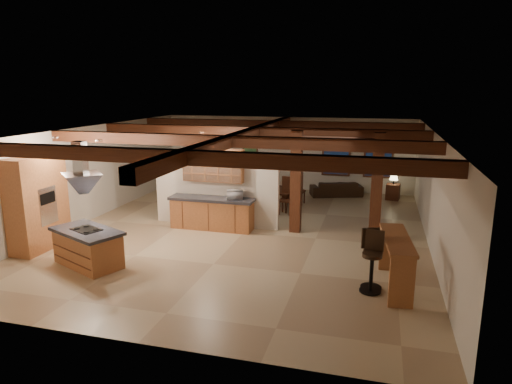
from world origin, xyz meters
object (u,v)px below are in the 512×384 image
sofa (336,189)px  kitchen_island (88,247)px  bar_counter (396,254)px  dining_table (273,198)px

sofa → kitchen_island: bearing=40.4°
bar_counter → dining_table: bearing=124.6°
sofa → bar_counter: (1.95, -7.92, 0.44)m
kitchen_island → dining_table: (2.93, 6.31, -0.11)m
dining_table → bar_counter: (3.92, -5.68, 0.40)m
bar_counter → sofa: bearing=103.9°
kitchen_island → dining_table: kitchen_island is taller
kitchen_island → bar_counter: (6.85, 0.63, 0.28)m
kitchen_island → dining_table: 6.96m
dining_table → sofa: 2.98m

